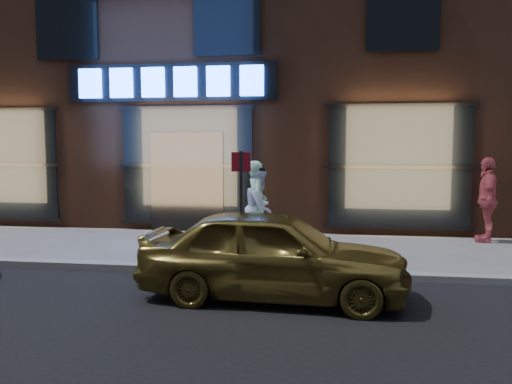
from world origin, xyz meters
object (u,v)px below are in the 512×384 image
man_cap (259,207)px  sign_post (241,199)px  passerby (487,200)px  gold_sedan (273,254)px  man_bowtie (257,204)px

man_cap → sign_post: 2.10m
sign_post → man_cap: bearing=85.5°
man_cap → sign_post: bearing=-166.9°
man_cap → passerby: passerby is taller
passerby → gold_sedan: passerby is taller
man_cap → sign_post: sign_post is taller
gold_sedan → man_cap: bearing=13.8°
gold_sedan → sign_post: 1.71m
gold_sedan → sign_post: bearing=28.6°
man_cap → passerby: size_ratio=0.88×
man_cap → gold_sedan: 3.58m
passerby → sign_post: sign_post is taller
man_bowtie → passerby: (4.88, 1.19, 0.03)m
passerby → gold_sedan: size_ratio=0.51×
passerby → sign_post: size_ratio=0.92×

